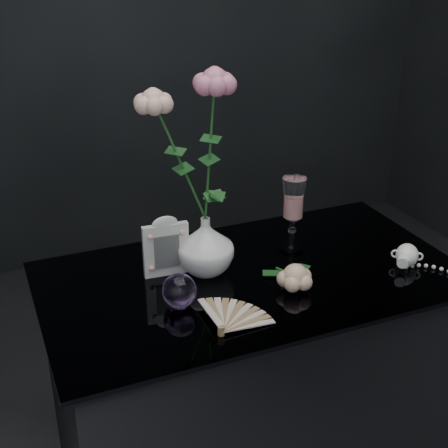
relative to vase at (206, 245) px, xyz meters
name	(u,v)px	position (x,y,z in m)	size (l,w,h in m)	color
table	(250,394)	(0.10, -0.06, -0.45)	(1.05, 0.58, 0.76)	black
vase	(206,245)	(0.00, 0.00, 0.00)	(0.14, 0.14, 0.15)	white
wine_glass	(293,215)	(0.26, 0.02, 0.03)	(0.06, 0.06, 0.21)	white
picture_frame	(166,246)	(-0.10, 0.03, 0.01)	(0.12, 0.09, 0.16)	white
paperweight	(179,290)	(-0.11, -0.12, -0.03)	(0.08, 0.08, 0.08)	#9470B6
paper_fan	(221,330)	(-0.07, -0.27, -0.06)	(0.25, 0.20, 0.03)	beige
loose_rose	(295,277)	(0.17, -0.16, -0.04)	(0.15, 0.19, 0.07)	#DFB490
pearl_jar	(407,254)	(0.49, -0.17, -0.04)	(0.20, 0.21, 0.06)	white
roses	(193,142)	(-0.03, 0.00, 0.27)	(0.22, 0.11, 0.42)	#F7B6A0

